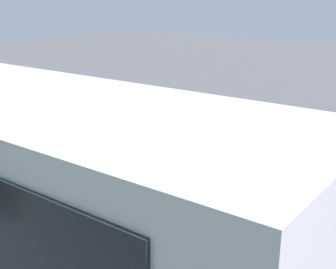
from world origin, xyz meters
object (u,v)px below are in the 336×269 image
object	(u,v)px
spectator_far_left	(155,190)
stunt_motorcycle	(185,114)
spectator_left	(117,180)
spectator_centre	(86,163)

from	to	relation	value
spectator_far_left	stunt_motorcycle	size ratio (longest dim) A/B	0.92
spectator_left	stunt_motorcycle	world-z (taller)	spectator_left
stunt_motorcycle	spectator_centre	bearing A→B (deg)	105.46
spectator_far_left	spectator_centre	distance (m)	2.12
spectator_far_left	spectator_centre	size ratio (longest dim) A/B	1.04
spectator_far_left	stunt_motorcycle	xyz separation A→B (m)	(3.72, -6.09, -0.43)
spectator_left	spectator_centre	distance (m)	1.29
spectator_left	spectator_far_left	bearing A→B (deg)	-175.44
spectator_left	stunt_motorcycle	size ratio (longest dim) A/B	0.92
spectator_centre	stunt_motorcycle	bearing A→B (deg)	-74.54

